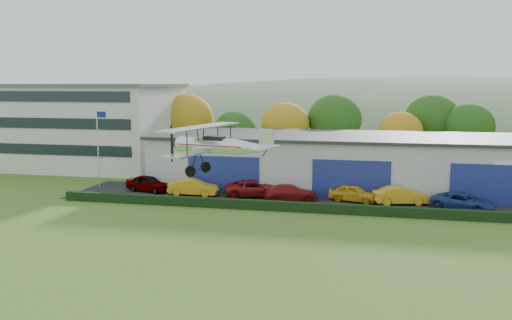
% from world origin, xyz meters
% --- Properties ---
extents(ground, '(300.00, 300.00, 0.00)m').
position_xyz_m(ground, '(0.00, 0.00, 0.00)').
color(ground, '#426921').
rests_on(ground, ground).
extents(apron, '(48.00, 9.00, 0.05)m').
position_xyz_m(apron, '(3.00, 21.00, 0.03)').
color(apron, black).
rests_on(apron, ground).
extents(hedge, '(46.00, 0.60, 0.80)m').
position_xyz_m(hedge, '(3.00, 16.20, 0.40)').
color(hedge, black).
rests_on(hedge, ground).
extents(hangar, '(40.60, 12.60, 5.30)m').
position_xyz_m(hangar, '(5.00, 27.98, 2.66)').
color(hangar, '#B2B7BC').
rests_on(hangar, ground).
extents(office_block, '(20.60, 15.60, 10.40)m').
position_xyz_m(office_block, '(-28.00, 35.00, 5.21)').
color(office_block, silver).
rests_on(office_block, ground).
extents(flagpole, '(1.05, 0.10, 8.00)m').
position_xyz_m(flagpole, '(-19.88, 22.00, 4.78)').
color(flagpole, silver).
rests_on(flagpole, ground).
extents(tree_belt, '(75.70, 13.22, 10.12)m').
position_xyz_m(tree_belt, '(0.85, 40.62, 5.61)').
color(tree_belt, '#3D2614').
rests_on(tree_belt, ground).
extents(distant_hills, '(430.00, 196.00, 56.00)m').
position_xyz_m(distant_hills, '(-4.38, 140.00, -13.05)').
color(distant_hills, '#4C6642').
rests_on(distant_hills, ground).
extents(car_0, '(4.90, 3.00, 1.56)m').
position_xyz_m(car_0, '(-14.37, 21.23, 0.83)').
color(car_0, gray).
rests_on(car_0, apron).
extents(car_1, '(4.72, 1.78, 1.54)m').
position_xyz_m(car_1, '(-9.48, 20.40, 0.82)').
color(car_1, gold).
rests_on(car_1, apron).
extents(car_2, '(5.99, 4.13, 1.52)m').
position_xyz_m(car_2, '(-3.80, 21.11, 0.81)').
color(car_2, maroon).
rests_on(car_2, apron).
extents(car_3, '(5.12, 2.92, 1.40)m').
position_xyz_m(car_3, '(-0.24, 20.27, 0.75)').
color(car_3, maroon).
rests_on(car_3, apron).
extents(car_4, '(4.69, 2.85, 1.49)m').
position_xyz_m(car_4, '(5.31, 20.93, 0.80)').
color(car_4, gold).
rests_on(car_4, apron).
extents(car_5, '(4.94, 2.78, 1.54)m').
position_xyz_m(car_5, '(9.34, 20.63, 0.82)').
color(car_5, gold).
rests_on(car_5, apron).
extents(car_6, '(5.64, 4.29, 1.42)m').
position_xyz_m(car_6, '(14.34, 19.56, 0.76)').
color(car_6, navy).
rests_on(car_6, apron).
extents(biplane, '(6.94, 7.92, 2.94)m').
position_xyz_m(biplane, '(-2.28, 3.83, 6.87)').
color(biplane, silver).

